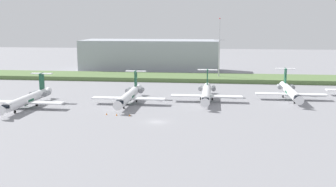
{
  "coord_description": "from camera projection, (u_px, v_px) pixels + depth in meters",
  "views": [
    {
      "loc": [
        14.56,
        -98.64,
        25.31
      ],
      "look_at": [
        0.0,
        24.57,
        3.0
      ],
      "focal_mm": 43.0,
      "sensor_mm": 36.0,
      "label": 1
    }
  ],
  "objects": [
    {
      "name": "ground_plane",
      "position": [
        170.0,
        100.0,
        131.9
      ],
      "size": [
        500.0,
        500.0,
        0.0
      ],
      "primitive_type": "plane",
      "color": "gray"
    },
    {
      "name": "grass_berm",
      "position": [
        182.0,
        77.0,
        177.68
      ],
      "size": [
        320.0,
        20.0,
        1.73
      ],
      "primitive_type": "cube",
      "color": "#597542",
      "rests_on": "ground"
    },
    {
      "name": "regional_jet_second",
      "position": [
        28.0,
        99.0,
        119.64
      ],
      "size": [
        22.81,
        31.0,
        9.0
      ],
      "color": "white",
      "rests_on": "ground"
    },
    {
      "name": "regional_jet_third",
      "position": [
        129.0,
        95.0,
        125.68
      ],
      "size": [
        22.81,
        31.0,
        9.0
      ],
      "color": "white",
      "rests_on": "ground"
    },
    {
      "name": "regional_jet_fourth",
      "position": [
        206.0,
        93.0,
        129.47
      ],
      "size": [
        22.81,
        31.0,
        9.0
      ],
      "color": "white",
      "rests_on": "ground"
    },
    {
      "name": "regional_jet_fifth",
      "position": [
        290.0,
        91.0,
        132.87
      ],
      "size": [
        22.81,
        31.0,
        9.0
      ],
      "color": "white",
      "rests_on": "ground"
    },
    {
      "name": "antenna_mast",
      "position": [
        219.0,
        55.0,
        173.09
      ],
      "size": [
        4.4,
        0.5,
        26.75
      ],
      "color": "#B2B2B7",
      "rests_on": "ground"
    },
    {
      "name": "distant_hangar",
      "position": [
        151.0,
        56.0,
        206.25
      ],
      "size": [
        69.75,
        24.58,
        15.93
      ],
      "primitive_type": "cube",
      "color": "#9EA3AD",
      "rests_on": "ground"
    },
    {
      "name": "safety_cone_front_marker",
      "position": [
        107.0,
        114.0,
        110.23
      ],
      "size": [
        0.44,
        0.44,
        0.55
      ],
      "primitive_type": "cone",
      "color": "orange",
      "rests_on": "ground"
    },
    {
      "name": "safety_cone_mid_marker",
      "position": [
        117.0,
        115.0,
        109.49
      ],
      "size": [
        0.44,
        0.44,
        0.55
      ],
      "primitive_type": "cone",
      "color": "orange",
      "rests_on": "ground"
    },
    {
      "name": "safety_cone_rear_marker",
      "position": [
        130.0,
        115.0,
        108.89
      ],
      "size": [
        0.44,
        0.44,
        0.55
      ],
      "primitive_type": "cone",
      "color": "orange",
      "rests_on": "ground"
    }
  ]
}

